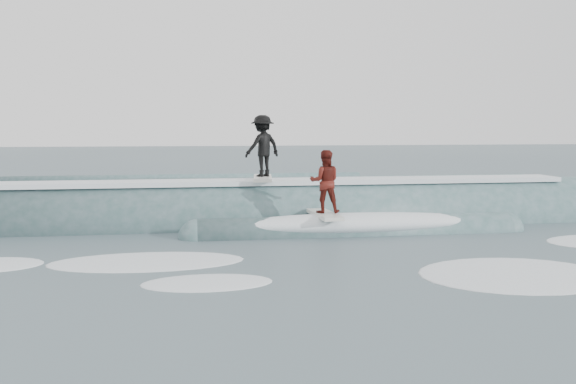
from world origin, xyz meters
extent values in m
plane|color=#3A4A54|center=(0.00, 0.00, 0.00)|extent=(160.00, 160.00, 0.00)
cylinder|color=#345856|center=(0.00, 4.92, 0.00)|extent=(21.86, 2.51, 2.51)
cylinder|color=#345856|center=(1.80, 2.72, 0.00)|extent=(9.00, 1.05, 1.05)
sphere|color=#345856|center=(-2.70, 2.72, 0.00)|extent=(1.05, 1.05, 1.05)
sphere|color=#345856|center=(6.30, 2.72, 0.00)|extent=(1.05, 1.05, 1.05)
cube|color=white|center=(0.00, 4.92, 1.32)|extent=(18.00, 1.30, 0.14)
ellipsoid|color=white|center=(1.80, 2.72, 0.30)|extent=(7.60, 1.30, 0.60)
cube|color=silver|center=(-0.64, 4.92, 1.44)|extent=(0.78, 2.05, 0.10)
imported|color=black|center=(-0.64, 4.92, 2.44)|extent=(1.41, 1.22, 1.89)
cube|color=silver|center=(0.85, 2.72, 0.58)|extent=(0.67, 2.03, 0.10)
imported|color=#51150F|center=(0.85, 2.72, 1.51)|extent=(0.94, 0.78, 1.76)
ellipsoid|color=white|center=(-2.59, -2.34, 0.00)|extent=(2.60, 1.77, 0.10)
ellipsoid|color=white|center=(-3.88, -0.17, 0.00)|extent=(3.60, 2.45, 0.10)
ellipsoid|color=white|center=(3.74, -2.62, 0.00)|extent=(3.92, 2.67, 0.10)
cylinder|color=#345856|center=(-7.97, 14.00, 0.00)|extent=(22.00, 0.70, 0.70)
cylinder|color=#345856|center=(4.36, 18.00, 0.00)|extent=(22.00, 0.80, 0.80)
cylinder|color=#345856|center=(-3.90, 22.00, 0.00)|extent=(22.00, 0.60, 0.60)
camera|label=1|loc=(-2.93, -14.73, 3.08)|focal=40.00mm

